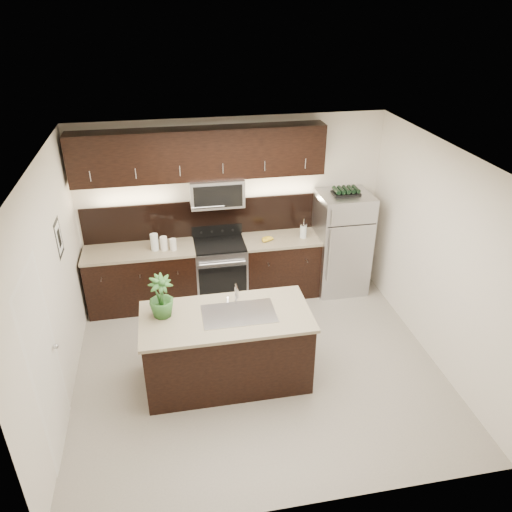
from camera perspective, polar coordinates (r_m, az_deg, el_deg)
The scene contains 12 objects.
ground at distance 6.51m, azimuth 0.16°, elevation -12.38°, with size 4.50×4.50×0.00m, color gray.
room_walls at distance 5.51m, azimuth -0.88°, elevation 0.77°, with size 4.52×4.02×2.71m.
counter_run at distance 7.56m, azimuth -5.64°, elevation -1.81°, with size 3.51×0.65×0.94m.
upper_fixtures at distance 7.03m, azimuth -6.18°, elevation 10.69°, with size 3.49×0.40×1.66m.
island at distance 6.03m, azimuth -3.33°, elevation -10.42°, with size 1.96×0.96×0.94m.
sink_faucet at distance 5.77m, azimuth -1.99°, elevation -6.43°, with size 0.84×0.50×0.28m.
refrigerator at distance 7.77m, azimuth 9.73°, elevation 1.50°, with size 0.77×0.69×1.59m, color #B2B2B7.
wine_rack at distance 7.44m, azimuth 10.25°, elevation 7.30°, with size 0.39×0.24×0.10m.
plant at distance 5.70m, azimuth -10.80°, elevation -4.59°, with size 0.28×0.28×0.51m, color #275321.
canisters at distance 7.22m, azimuth -10.74°, elevation 1.46°, with size 0.36×0.16×0.24m.
french_press at distance 7.49m, azimuth 5.43°, elevation 2.90°, with size 0.10×0.10×0.30m.
bananas at distance 7.36m, azimuth 0.89°, elevation 1.87°, with size 0.19×0.15×0.06m, color gold.
Camera 1 is at (-0.93, -4.86, 4.22)m, focal length 35.00 mm.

